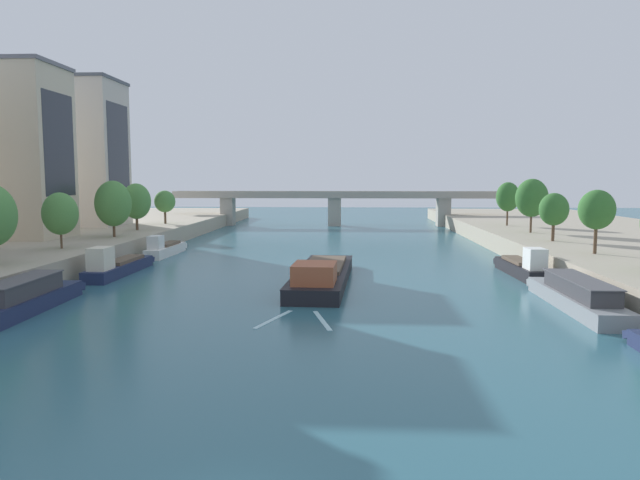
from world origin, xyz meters
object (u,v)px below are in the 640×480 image
Objects in this scene: moored_boat_left_end at (165,249)px; tree_right_nearest at (508,197)px; tree_left_past_mid at (136,201)px; barge_midriver at (322,275)px; moored_boat_left_midway at (117,266)px; tree_left_end_of_row at (113,204)px; tree_right_midway at (597,210)px; tree_right_past_mid at (554,209)px; moored_boat_right_lone at (576,295)px; tree_right_second at (532,198)px; moored_boat_right_downstream at (523,267)px; tree_left_second at (165,202)px; tree_left_third at (60,214)px; moored_boat_left_far at (27,297)px; bridge_far at (335,203)px.

moored_boat_left_end is 56.23m from tree_right_nearest.
tree_left_past_mid reaches higher than moored_boat_left_end.
barge_midriver reaches higher than moored_boat_left_end.
moored_boat_left_midway is at bearing -89.83° from moored_boat_left_end.
tree_left_past_mid is at bearing 94.06° from tree_left_end_of_row.
tree_right_past_mid is at bearing 90.33° from tree_right_midway.
tree_left_end_of_row is 1.13× the size of tree_right_midway.
barge_midriver reaches higher than moored_boat_right_lone.
tree_right_nearest is (0.73, 37.57, 0.22)m from tree_right_midway.
tree_right_second is at bearing 78.36° from moored_boat_right_lone.
tree_right_past_mid is 24.95m from tree_right_nearest.
moored_boat_right_downstream is 2.25× the size of tree_left_second.
tree_right_second is at bearing 86.25° from tree_right_past_mid.
tree_right_past_mid is at bearing -93.75° from tree_right_second.
tree_right_past_mid is at bearing 32.45° from barge_midriver.
tree_left_second is (0.02, 36.82, -0.04)m from tree_left_third.
tree_left_second is (-0.51, 23.42, -0.61)m from tree_left_end_of_row.
moored_boat_right_downstream is 1.79× the size of tree_right_nearest.
tree_left_end_of_row reaches higher than moored_boat_left_end.
moored_boat_left_far is 1.86× the size of tree_right_second.
moored_boat_left_midway is at bearing -66.83° from tree_left_end_of_row.
tree_left_past_mid reaches higher than bridge_far.
moored_boat_right_lone is at bearing -35.37° from moored_boat_left_end.
moored_boat_left_far is 59.59m from tree_right_past_mid.
tree_right_past_mid is at bearing -2.39° from tree_left_end_of_row.
tree_right_nearest reaches higher than barge_midriver.
tree_right_nearest is at bearing -45.69° from bridge_far.
tree_left_second is 0.08× the size of bridge_far.
tree_right_midway reaches higher than barge_midriver.
tree_right_past_mid is at bearing -3.28° from moored_boat_left_end.
tree_left_past_mid is at bearing 167.47° from tree_right_past_mid.
tree_right_midway is at bearing -89.67° from tree_right_past_mid.
tree_left_second is at bearing 146.39° from tree_right_midway.
barge_midriver is at bearing -147.55° from tree_right_past_mid.
tree_right_past_mid is at bearing 59.47° from moored_boat_right_downstream.
tree_left_end_of_row reaches higher than moored_boat_left_far.
moored_boat_right_lone is 2.73× the size of tree_right_past_mid.
tree_left_second is 41.35m from bridge_far.
tree_right_nearest is at bearing 31.51° from tree_left_third.
moored_boat_right_downstream is at bearing 23.65° from moored_boat_left_far.
moored_boat_right_downstream is at bearing -1.08° from tree_left_third.
moored_boat_right_lone is 29.22m from tree_right_past_mid.
tree_left_end_of_row is 0.97× the size of tree_right_second.
barge_midriver is at bearing -55.87° from tree_left_second.
moored_boat_right_downstream is 9.42m from tree_right_midway.
tree_left_end_of_row is at bearing -175.70° from moored_boat_left_end.
moored_boat_left_midway is 0.89× the size of moored_boat_right_lone.
tree_left_past_mid is at bearing -124.21° from bridge_far.
tree_right_past_mid reaches higher than moored_boat_left_far.
tree_right_second reaches higher than moored_boat_left_far.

